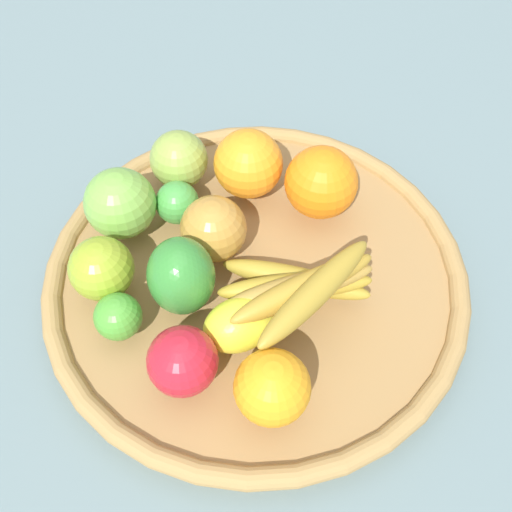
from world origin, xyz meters
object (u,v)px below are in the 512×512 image
Objects in this scene: lime_1 at (177,203)px; orange_0 at (272,387)px; lime_0 at (118,317)px; apple_0 at (101,269)px; banana_bunch at (301,286)px; apple_4 at (183,361)px; orange_1 at (321,182)px; bell_pepper at (181,276)px; apple_2 at (214,229)px; lemon_0 at (239,325)px; apple_1 at (179,159)px; orange_2 at (248,164)px; apple_3 at (120,203)px.

orange_0 reaches higher than lime_1.
lime_1 is at bearing 29.46° from lime_0.
lime_1 is 0.74× the size of apple_0.
banana_bunch is at bearing -85.35° from lime_1.
orange_0 is (0.04, -0.21, 0.00)m from apple_0.
apple_4 is at bearing 171.99° from banana_bunch.
bell_pepper is at bearing 177.82° from orange_1.
apple_2 reaches higher than lemon_0.
lemon_0 is 1.03× the size of orange_0.
apple_1 is at bearing 67.19° from orange_0.
apple_2 is (-0.09, -0.04, -0.00)m from orange_2.
orange_1 reaches higher than lemon_0.
apple_0 is at bearing -168.38° from lime_1.
apple_4 is at bearing -166.08° from orange_1.
banana_bunch is 3.39× the size of lime_0.
orange_1 is 0.97× the size of bell_pepper.
apple_4 is 0.97× the size of apple_1.
bell_pepper reaches higher than apple_0.
orange_2 is at bearing 64.72° from banana_bunch.
apple_1 is 0.17m from apple_0.
bell_pepper reaches higher than apple_4.
orange_1 is at bearing 19.70° from lemon_0.
lime_0 is (-0.23, -0.06, -0.02)m from orange_2.
lime_0 is at bearing 145.18° from banana_bunch.
bell_pepper is 0.15m from orange_0.
lemon_0 is at bearing -114.15° from apple_1.
bell_pepper is 1.27× the size of apple_0.
apple_1 is at bearing 34.70° from lime_0.
lime_0 is (-0.27, 0.02, -0.02)m from orange_1.
orange_1 is 1.15× the size of lemon_0.
orange_2 reaches higher than lime_0.
apple_0 is (0.00, 0.14, 0.00)m from apple_4.
lime_0 is at bearing -127.39° from apple_3.
apple_1 is at bearing 8.42° from apple_3.
orange_0 is at bearing -70.71° from lime_0.
apple_1 is 0.21m from lime_0.
apple_4 is (-0.14, 0.02, -0.01)m from banana_bunch.
apple_3 is at bearing -171.58° from apple_1.
orange_0 is at bearing -60.77° from apple_4.
banana_bunch reaches higher than apple_2.
apple_1 is (0.02, 0.23, -0.00)m from banana_bunch.
apple_0 is at bearing -108.63° from bell_pepper.
banana_bunch is at bearing -72.12° from apple_3.
apple_3 is 1.59× the size of lime_1.
bell_pepper is 0.12m from lime_1.
orange_1 reaches higher than orange_0.
apple_2 is 0.84× the size of bell_pepper.
bell_pepper is at bearing -127.58° from apple_1.
apple_2 is at bearing 61.52° from lemon_0.
apple_3 is 0.12m from bell_pepper.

